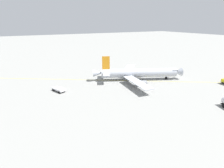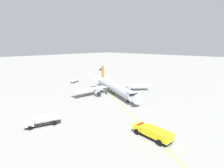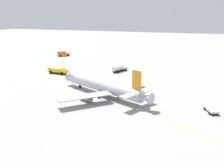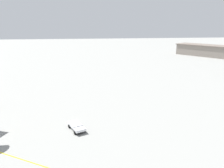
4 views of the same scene
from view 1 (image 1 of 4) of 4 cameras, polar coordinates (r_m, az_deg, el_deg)
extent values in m
plane|color=gray|center=(76.16, 8.52, 1.46)|extent=(600.00, 600.00, 0.00)
cylinder|color=#B2B7C1|center=(75.03, 9.01, 3.70)|extent=(31.22, 16.77, 3.78)
cone|color=#B2B7C1|center=(80.73, 21.20, 3.74)|extent=(4.21, 4.51, 3.59)
cone|color=#B2B7C1|center=(73.06, -4.72, 3.68)|extent=(4.97, 4.57, 3.22)
cube|color=black|center=(79.61, 19.84, 4.33)|extent=(3.51, 3.92, 0.70)
ellipsoid|color=slate|center=(74.98, 7.75, 2.92)|extent=(12.07, 7.90, 2.08)
cube|color=orange|center=(71.99, -2.05, 7.07)|extent=(3.02, 1.53, 5.52)
cube|color=#B2B7C1|center=(76.28, -2.11, 4.80)|extent=(4.58, 5.98, 0.20)
cube|color=#B2B7C1|center=(69.66, -1.90, 3.31)|extent=(4.58, 5.98, 0.20)
cube|color=#B2B7C1|center=(84.18, 5.61, 5.19)|extent=(14.04, 14.83, 0.28)
cube|color=#B2B7C1|center=(65.25, 8.49, 0.60)|extent=(5.72, 16.73, 0.28)
cylinder|color=gray|center=(82.62, 7.34, 3.83)|extent=(4.53, 3.69, 2.28)
cylinder|color=black|center=(83.03, 8.71, 3.84)|extent=(0.93, 1.83, 1.94)
cylinder|color=gray|center=(68.45, 9.77, 0.23)|extent=(4.53, 3.69, 2.28)
cylinder|color=black|center=(68.96, 11.40, 0.27)|extent=(0.93, 1.83, 1.94)
cylinder|color=#9EA0A5|center=(79.16, 17.70, 2.60)|extent=(0.20, 0.20, 1.97)
cylinder|color=black|center=(79.45, 17.63, 1.92)|extent=(1.13, 0.72, 1.10)
cylinder|color=#9EA0A5|center=(78.24, 7.25, 3.21)|extent=(0.20, 0.20, 1.97)
cylinder|color=black|center=(78.53, 7.22, 2.52)|extent=(1.13, 0.72, 1.10)
cylinder|color=#9EA0A5|center=(72.10, 8.24, 1.69)|extent=(0.20, 0.20, 1.97)
cylinder|color=black|center=(72.41, 8.20, 0.95)|extent=(1.13, 0.72, 1.10)
cube|color=#232326|center=(65.53, -17.32, -1.93)|extent=(3.89, 5.80, 0.20)
cube|color=white|center=(66.92, -18.27, -1.23)|extent=(2.75, 2.39, 0.55)
cube|color=black|center=(67.47, -18.62, -1.02)|extent=(1.81, 0.81, 0.31)
cube|color=white|center=(64.64, -16.90, -1.76)|extent=(3.51, 4.23, 0.70)
cylinder|color=black|center=(66.54, -19.05, -1.88)|extent=(0.56, 0.85, 0.80)
cylinder|color=black|center=(67.65, -17.42, -1.34)|extent=(0.56, 0.85, 0.80)
cylinder|color=black|center=(63.62, -17.27, -2.69)|extent=(0.56, 0.85, 0.80)
cylinder|color=black|center=(64.78, -15.61, -2.10)|extent=(0.56, 0.85, 0.80)
cylinder|color=black|center=(84.48, 33.09, 0.70)|extent=(1.42, 0.45, 1.40)
cylinder|color=black|center=(60.82, 33.22, -6.16)|extent=(0.64, 1.13, 1.10)
cube|color=yellow|center=(74.79, 10.01, 1.03)|extent=(136.61, 84.62, 0.01)
camera|label=2|loc=(94.53, 62.07, 7.82)|focal=29.00mm
camera|label=3|loc=(132.15, -24.53, 19.35)|focal=41.01mm
camera|label=4|loc=(106.86, -24.97, 17.97)|focal=35.51mm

